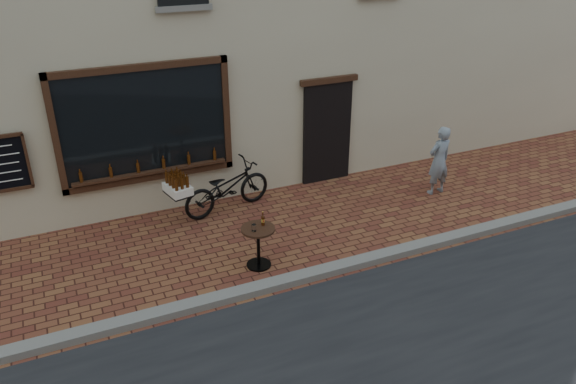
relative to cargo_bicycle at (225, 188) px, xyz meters
name	(u,v)px	position (x,y,z in m)	size (l,w,h in m)	color
ground	(319,283)	(0.58, -2.97, -0.51)	(90.00, 90.00, 0.00)	#5E291E
kerb	(314,274)	(0.58, -2.77, -0.45)	(90.00, 0.25, 0.12)	slate
cargo_bicycle	(225,188)	(0.00, 0.00, 0.00)	(2.25, 1.07, 1.06)	black
bistro_table	(258,239)	(-0.11, -2.09, 0.01)	(0.57, 0.57, 0.97)	black
pedestrian	(439,160)	(4.31, -1.04, 0.23)	(0.54, 0.35, 1.48)	gray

